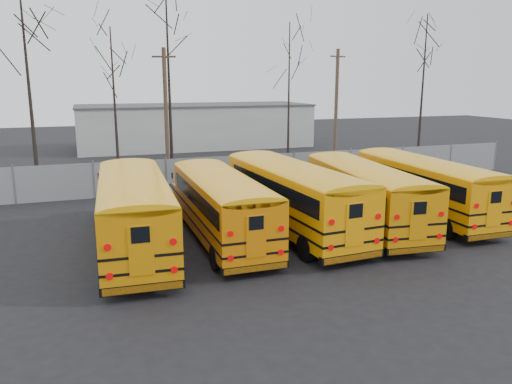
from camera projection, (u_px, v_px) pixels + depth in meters
name	position (u px, v px, depth m)	size (l,w,h in m)	color
ground	(321.00, 251.00, 19.22)	(120.00, 120.00, 0.00)	black
fence	(233.00, 172.00, 30.07)	(40.00, 0.04, 2.00)	gray
distant_building	(195.00, 126.00, 48.94)	(22.00, 8.00, 4.00)	#B7B7B2
bus_a	(133.00, 206.00, 18.85)	(3.03, 10.89, 3.01)	black
bus_b	(220.00, 201.00, 20.15)	(2.33, 10.09, 2.82)	black
bus_c	(291.00, 192.00, 21.24)	(3.23, 11.01, 3.04)	black
bus_d	(363.00, 190.00, 22.07)	(3.33, 10.42, 2.87)	black
bus_e	(423.00, 182.00, 23.60)	(2.58, 10.35, 2.88)	black
utility_pole_left	(166.00, 114.00, 31.64)	(1.44, 0.61, 8.40)	#4B392A
utility_pole_right	(336.00, 105.00, 39.55)	(1.53, 0.57, 8.81)	#4F3E2D
tree_1	(29.00, 89.00, 27.37)	(0.26, 0.26, 11.88)	black
tree_2	(115.00, 111.00, 28.68)	(0.26, 0.26, 9.34)	black
tree_3	(169.00, 80.00, 31.63)	(0.26, 0.26, 12.82)	black
tree_4	(289.00, 100.00, 33.75)	(0.26, 0.26, 10.17)	black
tree_5	(422.00, 94.00, 35.40)	(0.26, 0.26, 10.89)	black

